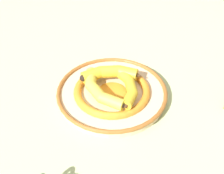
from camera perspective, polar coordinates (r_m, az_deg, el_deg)
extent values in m
plane|color=#B2C693|center=(0.95, 2.55, -1.62)|extent=(2.80, 2.80, 0.00)
cylinder|color=beige|center=(0.94, 0.00, -1.42)|extent=(0.32, 0.32, 0.02)
torus|color=orange|center=(0.93, 0.00, -0.74)|extent=(0.23, 0.23, 0.02)
cylinder|color=orange|center=(0.93, 0.00, -0.87)|extent=(0.09, 0.09, 0.00)
torus|color=#995B28|center=(0.93, 0.00, -0.79)|extent=(0.33, 0.33, 0.01)
cylinder|color=yellow|center=(0.93, -3.86, 1.66)|extent=(0.07, 0.06, 0.03)
cylinder|color=yellow|center=(0.89, -2.96, -0.74)|extent=(0.06, 0.07, 0.03)
cylinder|color=yellow|center=(0.85, -0.09, -2.62)|extent=(0.03, 0.06, 0.03)
sphere|color=yellow|center=(0.91, -3.94, 0.39)|extent=(0.03, 0.03, 0.03)
sphere|color=yellow|center=(0.87, -1.94, -1.94)|extent=(0.03, 0.03, 0.03)
cone|color=#472D19|center=(0.96, -3.80, 2.87)|extent=(0.04, 0.04, 0.02)
sphere|color=black|center=(0.84, 1.81, -3.31)|extent=(0.02, 0.02, 0.02)
cylinder|color=gold|center=(0.86, 3.21, -2.22)|extent=(0.06, 0.03, 0.03)
cylinder|color=gold|center=(0.90, 3.46, 0.11)|extent=(0.06, 0.06, 0.03)
cylinder|color=gold|center=(0.94, 2.07, 2.11)|extent=(0.05, 0.06, 0.03)
sphere|color=gold|center=(0.88, 3.79, -1.06)|extent=(0.03, 0.03, 0.03)
sphere|color=gold|center=(0.92, 3.15, 1.24)|extent=(0.03, 0.03, 0.03)
cone|color=#472D19|center=(0.84, 2.59, -3.44)|extent=(0.03, 0.03, 0.02)
sphere|color=black|center=(0.96, 1.02, 2.95)|extent=(0.02, 0.02, 0.02)
cylinder|color=gold|center=(0.95, 2.89, 2.55)|extent=(0.04, 0.06, 0.04)
cylinder|color=gold|center=(0.95, -0.47, 2.82)|extent=(0.06, 0.07, 0.04)
cylinder|color=gold|center=(0.94, -3.74, 2.18)|extent=(0.07, 0.06, 0.04)
sphere|color=gold|center=(0.95, 1.24, 2.92)|extent=(0.04, 0.04, 0.04)
sphere|color=gold|center=(0.95, -2.20, 2.73)|extent=(0.04, 0.04, 0.04)
cone|color=#472D19|center=(0.94, 4.55, 2.18)|extent=(0.03, 0.04, 0.03)
sphere|color=black|center=(0.93, -5.31, 1.63)|extent=(0.02, 0.02, 0.02)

